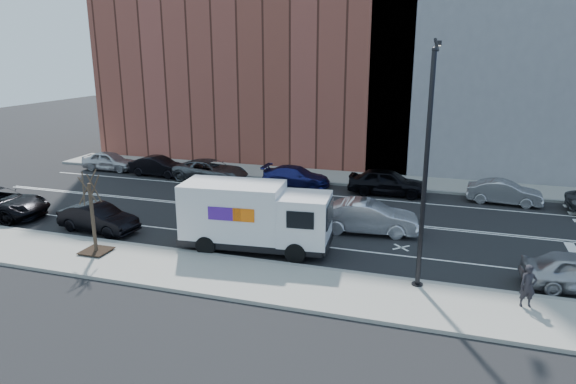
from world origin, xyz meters
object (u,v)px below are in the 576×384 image
Objects in this scene: far_parked_b at (159,166)px; driving_sedan at (368,217)px; fedex_van at (254,216)px; far_parked_a at (110,161)px; pedestrian at (528,286)px.

driving_sedan is (16.45, -7.35, 0.11)m from far_parked_b.
far_parked_a is at bearing 139.03° from fedex_van.
fedex_van is 1.64× the size of far_parked_b.
driving_sedan is 9.15m from pedestrian.
far_parked_b is (-11.84, 11.23, -0.94)m from fedex_van.
far_parked_a is 22.36m from driving_sedan.
driving_sedan reaches higher than far_parked_b.
fedex_van is 16.34m from far_parked_b.
far_parked_b is at bearing 60.00° from driving_sedan.
pedestrian is at bearing -117.51° from far_parked_b.
pedestrian reaches higher than far_parked_b.
driving_sedan is at bearing 122.59° from pedestrian.
far_parked_a is 0.86× the size of driving_sedan.
fedex_van is at bearing 124.17° from driving_sedan.
fedex_van is 4.51× the size of pedestrian.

